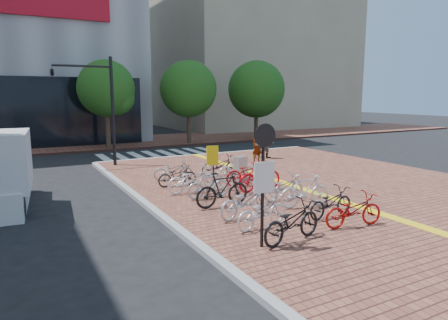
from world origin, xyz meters
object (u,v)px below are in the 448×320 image
bike_0 (292,222)px  bike_7 (173,170)px  bike_2 (245,201)px  bike_15 (220,165)px  bike_1 (262,212)px  pedestrian_a (257,147)px  bike_12 (260,176)px  bike_14 (236,169)px  bike_8 (354,210)px  traffic_light_pole (86,91)px  bike_10 (305,191)px  bike_3 (222,189)px  bike_5 (192,179)px  bike_9 (331,202)px  bike_6 (177,176)px  pedestrian_b (268,144)px  bike_13 (248,173)px  bike_11 (284,187)px  notice_sign (264,171)px  yellow_sign (212,160)px  bike_4 (209,185)px  utility_box (240,169)px

bike_0 → bike_7: 8.20m
bike_2 → bike_15: bike_2 is taller
bike_1 → pedestrian_a: pedestrian_a is taller
bike_12 → bike_14: 2.12m
bike_1 → bike_8: size_ratio=0.98×
bike_12 → bike_15: 3.34m
bike_0 → traffic_light_pole: size_ratio=0.35×
bike_10 → bike_2: bearing=98.3°
bike_3 → bike_10: (2.35, -1.35, -0.03)m
bike_7 → bike_14: bearing=-106.8°
bike_5 → bike_15: 3.35m
bike_9 → bike_2: bearing=56.2°
bike_15 → bike_10: bearing=-178.3°
bike_7 → bike_14: (2.39, -1.29, 0.06)m
bike_6 → pedestrian_b: size_ratio=0.96×
bike_10 → bike_0: bearing=142.6°
bike_13 → bike_0: bearing=161.1°
bike_0 → bike_13: bike_13 is taller
bike_9 → bike_1: bearing=80.1°
bike_7 → pedestrian_a: (5.55, 1.93, 0.43)m
bike_8 → traffic_light_pole: traffic_light_pole is taller
bike_3 → bike_11: bike_3 is taller
bike_9 → bike_12: (-0.04, 3.76, 0.12)m
bike_10 → bike_11: size_ratio=1.07×
notice_sign → bike_1: bearing=57.2°
bike_1 → bike_3: size_ratio=0.92×
bike_7 → bike_8: bearing=-153.3°
bike_14 → pedestrian_a: size_ratio=0.95×
bike_10 → pedestrian_a: (3.27, 7.87, 0.32)m
bike_0 → bike_10: (2.31, 2.27, 0.03)m
bike_1 → bike_11: size_ratio=1.04×
bike_7 → bike_8: size_ratio=0.92×
bike_12 → bike_15: (0.03, 3.34, -0.11)m
bike_1 → traffic_light_pole: bearing=1.7°
bike_14 → bike_15: bearing=11.3°
bike_10 → bike_11: 1.10m
pedestrian_b → yellow_sign: 8.30m
bike_1 → bike_6: (-0.14, 5.87, -0.04)m
bike_2 → bike_4: 2.50m
bike_15 → traffic_light_pole: bearing=44.8°
bike_5 → bike_2: bearing=-178.3°
bike_4 → bike_5: bearing=11.2°
pedestrian_b → utility_box: (-4.52, -4.55, -0.31)m
bike_7 → pedestrian_b: pedestrian_b is taller
bike_5 → yellow_sign: 1.08m
bike_14 → utility_box: bearing=-161.2°
bike_7 → yellow_sign: bearing=-152.7°
bike_3 → bike_6: bearing=2.0°
bike_4 → utility_box: size_ratio=1.53×
bike_7 → bike_8: 8.40m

